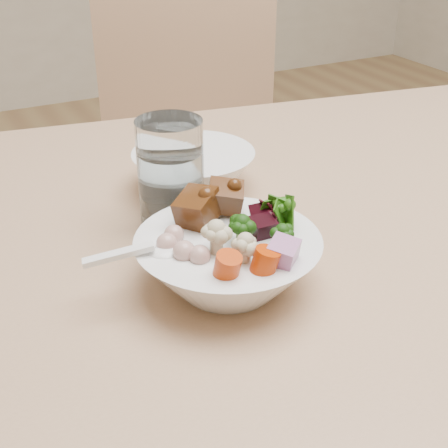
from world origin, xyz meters
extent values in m
cube|color=tan|center=(-0.30, -0.02, 0.75)|extent=(1.77, 1.18, 0.04)
cube|color=tan|center=(-0.20, 0.64, 0.46)|extent=(0.54, 0.54, 0.04)
cube|color=tan|center=(-0.14, 0.83, 0.70)|extent=(0.42, 0.16, 0.47)
cylinder|color=tan|center=(-0.43, 0.52, 0.22)|extent=(0.03, 0.03, 0.44)
cylinder|color=tan|center=(-0.08, 0.41, 0.22)|extent=(0.03, 0.03, 0.44)
cylinder|color=tan|center=(-0.31, 0.87, 0.22)|extent=(0.03, 0.03, 0.44)
cylinder|color=tan|center=(0.03, 0.76, 0.22)|extent=(0.03, 0.03, 0.44)
sphere|color=black|center=(-0.49, -0.09, 0.84)|extent=(0.03, 0.03, 0.03)
sphere|color=beige|center=(-0.52, -0.09, 0.84)|extent=(0.03, 0.03, 0.03)
cube|color=black|center=(-0.45, -0.06, 0.83)|extent=(0.03, 0.03, 0.02)
cube|color=#A26196|center=(-0.47, -0.14, 0.83)|extent=(0.04, 0.04, 0.03)
cylinder|color=#BC2E05|center=(-0.52, -0.13, 0.83)|extent=(0.03, 0.03, 0.03)
sphere|color=tan|center=(-0.55, -0.08, 0.83)|extent=(0.02, 0.02, 0.02)
ellipsoid|color=white|center=(-0.56, -0.07, 0.82)|extent=(0.04, 0.04, 0.01)
cube|color=white|center=(-0.60, -0.06, 0.83)|extent=(0.07, 0.03, 0.02)
cylinder|color=silver|center=(-0.49, 0.07, 0.84)|extent=(0.08, 0.08, 0.14)
cylinder|color=silver|center=(-0.49, 0.07, 0.82)|extent=(0.07, 0.07, 0.09)
camera|label=1|loc=(-0.75, -0.56, 1.15)|focal=50.00mm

